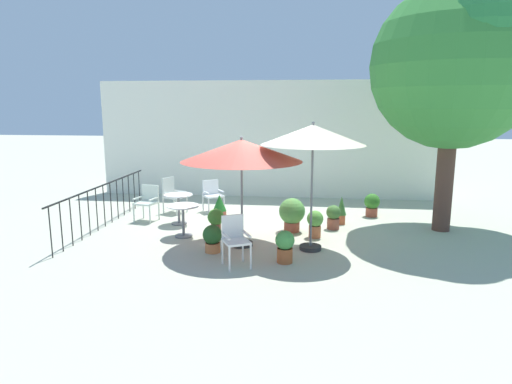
# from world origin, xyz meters

# --- Properties ---
(ground_plane) EXTENTS (60.00, 60.00, 0.00)m
(ground_plane) POSITION_xyz_m (0.00, 0.00, 0.00)
(ground_plane) COLOR #AFB29B
(villa_facade) EXTENTS (10.80, 0.30, 3.59)m
(villa_facade) POSITION_xyz_m (0.00, 4.10, 1.79)
(villa_facade) COLOR white
(villa_facade) RESTS_ON ground
(terrace_railing) EXTENTS (0.03, 4.85, 1.01)m
(terrace_railing) POSITION_xyz_m (-3.60, -0.00, 0.68)
(terrace_railing) COLOR black
(terrace_railing) RESTS_ON ground
(shade_tree) EXTENTS (3.77, 3.59, 5.47)m
(shade_tree) POSITION_xyz_m (4.33, 0.68, 3.69)
(shade_tree) COLOR brown
(shade_tree) RESTS_ON ground
(patio_umbrella_0) EXTENTS (2.43, 2.43, 2.25)m
(patio_umbrella_0) POSITION_xyz_m (-0.14, -1.08, 1.96)
(patio_umbrella_0) COLOR #2D2D2D
(patio_umbrella_0) RESTS_ON ground
(patio_umbrella_1) EXTENTS (2.02, 2.02, 2.55)m
(patio_umbrella_1) POSITION_xyz_m (1.26, -1.16, 2.27)
(patio_umbrella_1) COLOR #2D2D2D
(patio_umbrella_1) RESTS_ON ground
(cafe_table_0) EXTENTS (0.69, 0.69, 0.73)m
(cafe_table_0) POSITION_xyz_m (-1.92, 0.43, 0.51)
(cafe_table_0) COLOR white
(cafe_table_0) RESTS_ON ground
(cafe_table_1) EXTENTS (0.70, 0.70, 0.71)m
(cafe_table_1) POSITION_xyz_m (-1.52, -0.58, 0.49)
(cafe_table_1) COLOR white
(cafe_table_1) RESTS_ON ground
(patio_chair_0) EXTENTS (0.64, 0.62, 0.94)m
(patio_chair_0) POSITION_xyz_m (-2.43, 1.58, 0.53)
(patio_chair_0) COLOR silver
(patio_chair_0) RESTS_ON ground
(patio_chair_1) EXTENTS (0.60, 0.61, 0.91)m
(patio_chair_1) POSITION_xyz_m (-0.09, -2.21, 0.53)
(patio_chair_1) COLOR white
(patio_chair_1) RESTS_ON ground
(patio_chair_2) EXTENTS (0.57, 0.56, 0.88)m
(patio_chair_2) POSITION_xyz_m (-2.78, 0.68, 0.52)
(patio_chair_2) COLOR silver
(patio_chair_2) RESTS_ON ground
(patio_chair_3) EXTENTS (0.64, 0.63, 0.84)m
(patio_chair_3) POSITION_xyz_m (-1.40, 1.86, 0.50)
(patio_chair_3) COLOR white
(patio_chair_3) RESTS_ON ground
(potted_plant_0) EXTENTS (0.38, 0.38, 0.55)m
(potted_plant_0) POSITION_xyz_m (-0.65, -1.55, 0.30)
(potted_plant_0) COLOR #C97241
(potted_plant_0) RESTS_ON ground
(potted_plant_1) EXTENTS (0.34, 0.34, 0.57)m
(potted_plant_1) POSITION_xyz_m (1.79, 0.43, 0.31)
(potted_plant_1) COLOR brown
(potted_plant_1) RESTS_ON ground
(potted_plant_2) EXTENTS (0.35, 0.35, 0.60)m
(potted_plant_2) POSITION_xyz_m (-1.06, 1.16, 0.30)
(potted_plant_2) COLOR #A24E3B
(potted_plant_2) RESTS_ON ground
(potted_plant_3) EXTENTS (0.24, 0.24, 0.69)m
(potted_plant_3) POSITION_xyz_m (2.00, 0.89, 0.37)
(potted_plant_3) COLOR #C05B36
(potted_plant_3) RESTS_ON ground
(potted_plant_4) EXTENTS (0.40, 0.40, 0.60)m
(potted_plant_4) POSITION_xyz_m (2.84, 1.76, 0.33)
(potted_plant_4) COLOR #9C4A34
(potted_plant_4) RESTS_ON ground
(potted_plant_5) EXTENTS (0.36, 0.36, 0.61)m
(potted_plant_5) POSITION_xyz_m (0.79, -1.97, 0.33)
(potted_plant_5) COLOR #B0582E
(potted_plant_5) RESTS_ON ground
(potted_plant_6) EXTENTS (0.36, 0.36, 0.60)m
(potted_plant_6) POSITION_xyz_m (1.36, -0.31, 0.34)
(potted_plant_6) COLOR #AE5E38
(potted_plant_6) RESTS_ON ground
(potted_plant_7) EXTENTS (0.60, 0.60, 0.78)m
(potted_plant_7) POSITION_xyz_m (0.84, 0.11, 0.43)
(potted_plant_7) COLOR #A04935
(potted_plant_7) RESTS_ON ground
(potted_plant_8) EXTENTS (0.37, 0.37, 0.60)m
(potted_plant_8) POSITION_xyz_m (-0.83, -0.39, 0.35)
(potted_plant_8) COLOR brown
(potted_plant_8) RESTS_ON ground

